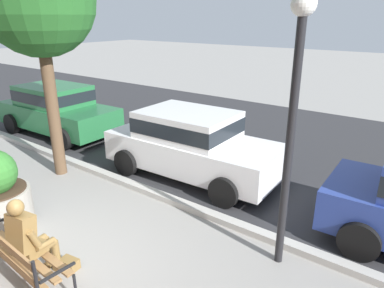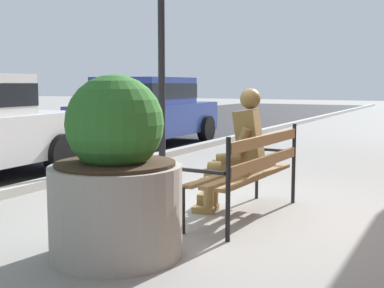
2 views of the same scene
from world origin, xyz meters
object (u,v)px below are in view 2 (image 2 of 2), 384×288
at_px(park_bench, 251,167).
at_px(lamp_post, 161,17).
at_px(concrete_planter, 116,179).
at_px(parked_car_blue, 148,109).
at_px(bronze_statue_seated, 236,153).

xyz_separation_m(park_bench, lamp_post, (2.67, 2.69, 2.01)).
distance_m(concrete_planter, parked_car_blue, 7.57).
bearing_deg(concrete_planter, bronze_statue_seated, -10.92).
distance_m(bronze_statue_seated, lamp_post, 4.05).
bearing_deg(lamp_post, concrete_planter, -153.63).
xyz_separation_m(concrete_planter, parked_car_blue, (6.53, 3.84, 0.20)).
xyz_separation_m(park_bench, parked_car_blue, (4.87, 4.39, 0.30)).
distance_m(park_bench, lamp_post, 4.29).
relative_size(park_bench, bronze_statue_seated, 1.33).
relative_size(concrete_planter, lamp_post, 0.38).
xyz_separation_m(concrete_planter, lamp_post, (4.32, 2.14, 1.91)).
bearing_deg(parked_car_blue, park_bench, -138.01).
xyz_separation_m(bronze_statue_seated, parked_car_blue, (4.79, 4.17, 0.17)).
bearing_deg(park_bench, concrete_planter, 161.61).
distance_m(park_bench, concrete_planter, 1.74).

